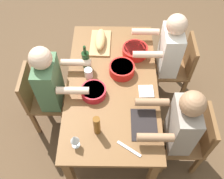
{
  "coord_description": "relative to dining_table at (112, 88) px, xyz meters",
  "views": [
    {
      "loc": [
        -1.52,
        -0.02,
        2.76
      ],
      "look_at": [
        0.0,
        0.0,
        0.63
      ],
      "focal_mm": 41.07,
      "sensor_mm": 36.0,
      "label": 1
    }
  ],
  "objects": [
    {
      "name": "ground_plane",
      "position": [
        0.0,
        0.0,
        -0.65
      ],
      "size": [
        8.0,
        8.0,
        0.0
      ],
      "primitive_type": "plane",
      "color": "brown"
    },
    {
      "name": "dining_table",
      "position": [
        0.0,
        0.0,
        0.0
      ],
      "size": [
        1.66,
        0.9,
        0.74
      ],
      "color": "brown",
      "rests_on": "ground_plane"
    },
    {
      "name": "chair_near_right",
      "position": [
        0.46,
        -0.77,
        -0.17
      ],
      "size": [
        0.4,
        0.4,
        0.85
      ],
      "color": "brown",
      "rests_on": "ground_plane"
    },
    {
      "name": "diner_near_right",
      "position": [
        0.46,
        -0.59,
        0.05
      ],
      "size": [
        0.41,
        0.53,
        1.2
      ],
      "color": "#2D2D38",
      "rests_on": "ground_plane"
    },
    {
      "name": "chair_near_left",
      "position": [
        -0.46,
        -0.77,
        -0.17
      ],
      "size": [
        0.4,
        0.4,
        0.85
      ],
      "color": "brown",
      "rests_on": "ground_plane"
    },
    {
      "name": "diner_near_left",
      "position": [
        -0.46,
        -0.59,
        0.05
      ],
      "size": [
        0.41,
        0.53,
        1.2
      ],
      "color": "#2D2D38",
      "rests_on": "ground_plane"
    },
    {
      "name": "chair_far_center",
      "position": [
        0.0,
        0.77,
        -0.17
      ],
      "size": [
        0.4,
        0.4,
        0.85
      ],
      "color": "brown",
      "rests_on": "ground_plane"
    },
    {
      "name": "diner_far_center",
      "position": [
        -0.0,
        0.59,
        0.05
      ],
      "size": [
        0.41,
        0.53,
        1.2
      ],
      "color": "#2D2D38",
      "rests_on": "ground_plane"
    },
    {
      "name": "serving_bowl_pasta",
      "position": [
        -0.14,
        0.17,
        0.14
      ],
      "size": [
        0.24,
        0.24,
        0.08
      ],
      "color": "#B21923",
      "rests_on": "dining_table"
    },
    {
      "name": "serving_bowl_greens",
      "position": [
        0.14,
        -0.1,
        0.15
      ],
      "size": [
        0.26,
        0.26,
        0.1
      ],
      "color": "red",
      "rests_on": "dining_table"
    },
    {
      "name": "serving_bowl_salad",
      "position": [
        0.4,
        -0.24,
        0.14
      ],
      "size": [
        0.27,
        0.27,
        0.09
      ],
      "color": "red",
      "rests_on": "dining_table"
    },
    {
      "name": "cutting_board",
      "position": [
        0.55,
        0.13,
        0.1
      ],
      "size": [
        0.41,
        0.23,
        0.02
      ],
      "primitive_type": "cube",
      "rotation": [
        0.0,
        0.0,
        -0.03
      ],
      "color": "tan",
      "rests_on": "dining_table"
    },
    {
      "name": "bread_loaf",
      "position": [
        0.55,
        0.13,
        0.15
      ],
      "size": [
        0.32,
        0.12,
        0.09
      ],
      "primitive_type": "ellipsoid",
      "rotation": [
        0.0,
        0.0,
        -0.03
      ],
      "color": "tan",
      "rests_on": "cutting_board"
    },
    {
      "name": "wine_bottle",
      "position": [
        0.21,
        0.27,
        0.2
      ],
      "size": [
        0.08,
        0.08,
        0.29
      ],
      "color": "#193819",
      "rests_on": "dining_table"
    },
    {
      "name": "beer_bottle",
      "position": [
        -0.53,
        0.12,
        0.2
      ],
      "size": [
        0.06,
        0.06,
        0.22
      ],
      "primitive_type": "cylinder",
      "color": "brown",
      "rests_on": "dining_table"
    },
    {
      "name": "wine_glass",
      "position": [
        -0.65,
        0.29,
        0.2
      ],
      "size": [
        0.08,
        0.08,
        0.17
      ],
      "color": "silver",
      "rests_on": "dining_table"
    },
    {
      "name": "placemat_near_left",
      "position": [
        -0.46,
        -0.29,
        0.09
      ],
      "size": [
        0.32,
        0.23,
        0.01
      ],
      "primitive_type": "cube",
      "color": "black",
      "rests_on": "dining_table"
    },
    {
      "name": "cup_far_center",
      "position": [
        0.08,
        0.23,
        0.14
      ],
      "size": [
        0.08,
        0.08,
        0.11
      ],
      "primitive_type": "cylinder",
      "color": "white",
      "rests_on": "dining_table"
    },
    {
      "name": "carving_knife",
      "position": [
        -0.69,
        -0.15,
        0.09
      ],
      "size": [
        0.15,
        0.2,
        0.01
      ],
      "primitive_type": "cube",
      "rotation": [
        0.0,
        0.0,
        0.98
      ],
      "color": "silver",
      "rests_on": "dining_table"
    },
    {
      "name": "napkin_stack",
      "position": [
        -0.11,
        -0.33,
        0.1
      ],
      "size": [
        0.15,
        0.15,
        0.02
      ],
      "primitive_type": "cube",
      "rotation": [
        0.0,
        0.0,
        0.05
      ],
      "color": "white",
      "rests_on": "dining_table"
    }
  ]
}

